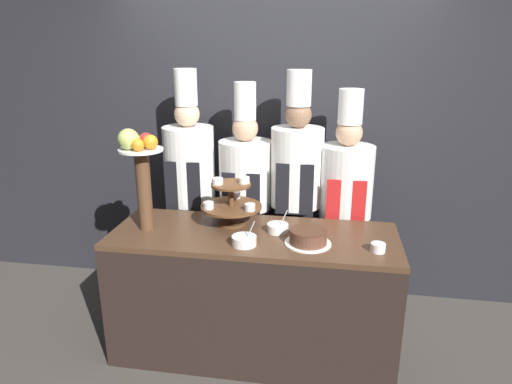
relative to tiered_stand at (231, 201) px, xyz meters
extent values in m
plane|color=#47423D|center=(0.17, -0.48, -1.04)|extent=(14.00, 14.00, 0.00)
cube|color=#232328|center=(0.17, 0.83, 0.36)|extent=(10.00, 0.06, 2.80)
cube|color=black|center=(0.17, -0.13, -0.62)|extent=(1.85, 0.69, 0.84)
cube|color=#4C3321|center=(0.17, -0.13, -0.18)|extent=(1.85, 0.69, 0.03)
cylinder|color=brown|center=(0.00, 0.00, -0.16)|extent=(0.18, 0.18, 0.02)
cylinder|color=brown|center=(0.00, 0.00, -0.02)|extent=(0.04, 0.04, 0.29)
cylinder|color=brown|center=(0.00, 0.00, -0.04)|extent=(0.41, 0.41, 0.02)
cylinder|color=brown|center=(0.00, 0.00, 0.12)|extent=(0.27, 0.27, 0.02)
cylinder|color=silver|center=(0.14, -0.07, -0.01)|extent=(0.07, 0.07, 0.04)
cylinder|color=red|center=(0.14, -0.07, -0.01)|extent=(0.06, 0.06, 0.03)
cylinder|color=silver|center=(-0.01, 0.16, -0.01)|extent=(0.07, 0.07, 0.04)
cylinder|color=beige|center=(-0.01, 0.16, -0.01)|extent=(0.06, 0.06, 0.03)
cylinder|color=silver|center=(-0.13, -0.08, -0.01)|extent=(0.07, 0.07, 0.04)
cylinder|color=gold|center=(-0.13, -0.08, -0.01)|extent=(0.06, 0.06, 0.03)
cylinder|color=white|center=(0.08, 0.03, 0.15)|extent=(0.07, 0.07, 0.04)
cylinder|color=white|center=(-0.08, -0.03, 0.15)|extent=(0.07, 0.07, 0.04)
cylinder|color=brown|center=(-0.54, -0.16, 0.10)|extent=(0.09, 0.09, 0.53)
cylinder|color=white|center=(-0.54, -0.16, 0.37)|extent=(0.28, 0.28, 0.01)
sphere|color=orange|center=(-0.47, -0.17, 0.42)|extent=(0.09, 0.09, 0.09)
sphere|color=red|center=(-0.53, -0.09, 0.42)|extent=(0.09, 0.09, 0.09)
sphere|color=#84B742|center=(-0.60, -0.12, 0.42)|extent=(0.09, 0.09, 0.09)
sphere|color=#ADC160|center=(-0.60, -0.20, 0.44)|extent=(0.13, 0.13, 0.13)
sphere|color=orange|center=(-0.53, -0.23, 0.41)|extent=(0.08, 0.08, 0.08)
cylinder|color=white|center=(0.53, -0.24, -0.16)|extent=(0.29, 0.29, 0.01)
cylinder|color=brown|center=(0.53, -0.24, -0.12)|extent=(0.23, 0.23, 0.08)
cylinder|color=#472819|center=(0.53, -0.24, -0.07)|extent=(0.22, 0.22, 0.01)
cylinder|color=white|center=(0.94, -0.28, -0.14)|extent=(0.09, 0.09, 0.05)
cylinder|color=white|center=(0.15, -0.32, -0.13)|extent=(0.15, 0.15, 0.06)
cylinder|color=#BCBCC1|center=(0.19, -0.32, -0.06)|extent=(0.05, 0.01, 0.11)
cylinder|color=white|center=(0.33, -0.08, -0.14)|extent=(0.14, 0.14, 0.05)
cylinder|color=#BCBCC1|center=(0.36, -0.08, -0.06)|extent=(0.05, 0.01, 0.11)
cube|color=#38332D|center=(-0.43, 0.45, -0.61)|extent=(0.29, 0.16, 0.86)
cylinder|color=white|center=(-0.43, 0.45, 0.12)|extent=(0.39, 0.39, 0.59)
cube|color=black|center=(-0.43, 0.26, 0.00)|extent=(0.27, 0.01, 0.38)
sphere|color=#DBB28E|center=(-0.43, 0.45, 0.51)|extent=(0.19, 0.19, 0.19)
cylinder|color=white|center=(-0.43, 0.45, 0.71)|extent=(0.17, 0.17, 0.27)
cube|color=#28282D|center=(0.01, 0.45, -0.62)|extent=(0.30, 0.16, 0.85)
cylinder|color=silver|center=(0.01, 0.45, 0.06)|extent=(0.40, 0.40, 0.52)
cube|color=black|center=(0.01, 0.26, -0.04)|extent=(0.28, 0.01, 0.33)
sphere|color=tan|center=(0.01, 0.45, 0.42)|extent=(0.19, 0.19, 0.19)
cylinder|color=white|center=(0.01, 0.45, 0.61)|extent=(0.16, 0.16, 0.27)
cube|color=black|center=(0.40, 0.45, -0.60)|extent=(0.29, 0.16, 0.89)
cylinder|color=white|center=(0.40, 0.45, 0.14)|extent=(0.39, 0.39, 0.58)
cube|color=black|center=(0.40, 0.26, 0.02)|extent=(0.27, 0.01, 0.37)
sphere|color=#846047|center=(0.40, 0.45, 0.53)|extent=(0.19, 0.19, 0.19)
cylinder|color=white|center=(0.40, 0.45, 0.71)|extent=(0.18, 0.18, 0.25)
cube|color=#28282D|center=(0.76, 0.45, -0.63)|extent=(0.30, 0.16, 0.82)
cylinder|color=white|center=(0.76, 0.45, 0.05)|extent=(0.39, 0.39, 0.53)
cube|color=red|center=(0.76, 0.26, -0.06)|extent=(0.28, 0.01, 0.34)
sphere|color=tan|center=(0.76, 0.45, 0.41)|extent=(0.19, 0.19, 0.19)
cylinder|color=white|center=(0.76, 0.45, 0.59)|extent=(0.17, 0.17, 0.24)
camera|label=1|loc=(0.63, -2.82, 0.99)|focal=32.00mm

